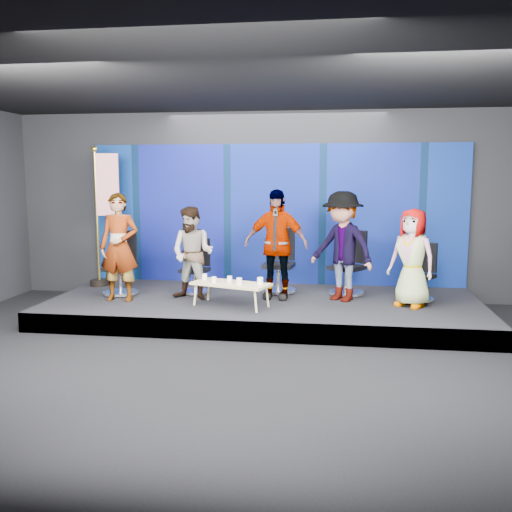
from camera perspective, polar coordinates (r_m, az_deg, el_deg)
The scene contains 21 objects.
ground at distance 7.14m, azimuth -1.78°, elevation -10.91°, with size 10.00×10.00×0.00m, color black.
room_walls at distance 6.76m, azimuth -1.87°, elevation 8.97°, with size 10.02×8.02×3.51m.
riser at distance 9.48m, azimuth 0.85°, elevation -5.19°, with size 7.00×3.00×0.30m, color black.
backdrop at distance 10.69m, azimuth 1.87°, elevation 4.18°, with size 7.00×0.08×2.60m, color navy.
chair_a at distance 10.03m, azimuth -13.33°, elevation -1.73°, with size 0.61×0.61×1.08m.
panelist_a at distance 9.45m, azimuth -13.53°, elevation 0.87°, with size 0.64×0.42×1.75m, color black.
chair_b at distance 9.92m, azimuth -6.03°, elevation -1.93°, with size 0.63×0.63×0.94m.
panelist_b at distance 9.37m, azimuth -6.36°, elevation 0.27°, with size 0.74×0.58×1.52m, color black.
chair_c at distance 9.93m, azimuth 2.34°, elevation -1.55°, with size 0.69×0.69×1.11m.
panelist_c at distance 9.36m, azimuth 2.00°, elevation 1.17°, with size 1.06×0.44×1.80m, color black.
chair_d at distance 9.85m, azimuth 9.22°, elevation -1.76°, with size 0.86×0.86×1.10m.
panelist_d at distance 9.29m, azimuth 8.61°, elevation 0.96°, with size 1.15×0.66×1.78m, color black.
chair_e at distance 9.65m, azimuth 16.08°, elevation -2.48°, with size 0.74×0.74×0.94m.
panelist_e at distance 9.10m, azimuth 15.35°, elevation -0.19°, with size 0.74×0.48×1.52m, color black.
coffee_table at distance 8.86m, azimuth -2.52°, elevation -2.88°, with size 1.31×0.87×0.37m.
mug_a at distance 9.16m, azimuth -5.17°, elevation -2.07°, with size 0.08×0.08×0.09m, color silver.
mug_b at distance 8.89m, azimuth -4.23°, elevation -2.37°, with size 0.08×0.08×0.09m, color silver.
mug_c at distance 8.92m, azimuth -2.66°, elevation -2.32°, with size 0.08×0.08×0.09m, color silver.
mug_d at distance 8.72m, azimuth -1.68°, elevation -2.52°, with size 0.08×0.08×0.10m, color silver.
mug_e at distance 8.71m, azimuth 0.41°, elevation -2.50°, with size 0.09×0.09×0.11m, color silver.
flag_stand at distance 10.77m, azimuth -14.97°, elevation 4.22°, with size 0.59×0.34×2.55m.
Camera 1 is at (1.18, -6.65, 2.32)m, focal length 40.00 mm.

